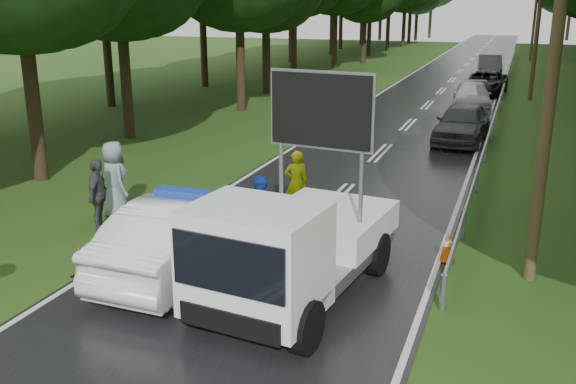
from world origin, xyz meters
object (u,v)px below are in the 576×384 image
at_px(barrier, 245,219).
at_px(officer, 296,183).
at_px(queue_car_first, 462,123).
at_px(queue_car_second, 472,96).
at_px(work_truck, 290,247).
at_px(queue_car_fourth, 490,65).
at_px(queue_car_third, 485,83).
at_px(civilian, 263,215).
at_px(police_sedan, 186,235).

distance_m(barrier, officer, 3.24).
bearing_deg(queue_car_first, queue_car_second, 95.75).
height_order(work_truck, queue_car_fourth, work_truck).
distance_m(barrier, queue_car_third, 28.59).
xyz_separation_m(civilian, queue_car_fourth, (2.75, 38.24, -0.12)).
relative_size(officer, queue_car_first, 0.38).
xyz_separation_m(barrier, officer, (0.05, 3.24, -0.06)).
height_order(work_truck, civilian, work_truck).
xyz_separation_m(civilian, queue_car_second, (2.76, 21.90, -0.21)).
bearing_deg(queue_car_third, queue_car_second, -89.29).
distance_m(queue_car_first, queue_car_second, 8.38).
bearing_deg(civilian, queue_car_fourth, 47.72).
xyz_separation_m(police_sedan, work_truck, (2.48, -0.61, 0.30)).
distance_m(work_truck, queue_car_third, 30.12).
height_order(police_sedan, queue_car_fourth, police_sedan).
relative_size(queue_car_first, queue_car_third, 0.91).
relative_size(barrier, officer, 1.60).
xyz_separation_m(police_sedan, officer, (0.89, 4.31, 0.05)).
bearing_deg(officer, police_sedan, 51.08).
relative_size(officer, civilian, 0.98).
height_order(officer, civilian, civilian).
relative_size(work_truck, queue_car_fourth, 1.16).
xyz_separation_m(civilian, queue_car_third, (3.05, 27.90, -0.20)).
relative_size(police_sedan, queue_car_first, 1.10).
bearing_deg(queue_car_third, civilian, -92.79).
relative_size(civilian, queue_car_first, 0.39).
xyz_separation_m(barrier, queue_car_third, (3.27, 28.40, -0.24)).
bearing_deg(officer, civilian, 66.35).
xyz_separation_m(queue_car_second, queue_car_fourth, (-0.01, 16.34, 0.09)).
bearing_deg(work_truck, officer, 114.67).
distance_m(barrier, queue_car_second, 22.60).
bearing_deg(barrier, officer, 111.39).
xyz_separation_m(police_sedan, queue_car_third, (4.11, 29.47, -0.13)).
distance_m(officer, queue_car_first, 11.25).
distance_m(police_sedan, queue_car_first, 15.64).
bearing_deg(queue_car_second, work_truck, -99.29).
height_order(officer, queue_car_first, officer).
relative_size(civilian, queue_car_third, 0.36).
bearing_deg(officer, queue_car_first, -133.82).
distance_m(police_sedan, queue_car_second, 23.78).
distance_m(queue_car_second, queue_car_fourth, 16.34).
distance_m(civilian, queue_car_third, 28.06).
distance_m(barrier, queue_car_first, 14.40).
bearing_deg(queue_car_third, queue_car_first, -86.55).
height_order(barrier, queue_car_third, queue_car_third).
xyz_separation_m(work_truck, queue_car_fourth, (1.34, 40.42, -0.36)).
relative_size(queue_car_second, queue_car_third, 0.94).
bearing_deg(work_truck, queue_car_third, 93.68).
distance_m(police_sedan, queue_car_fourth, 39.99).
distance_m(queue_car_first, queue_car_third, 14.38).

